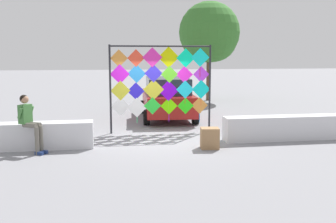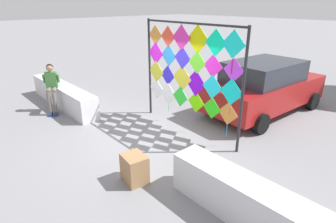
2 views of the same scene
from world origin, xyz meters
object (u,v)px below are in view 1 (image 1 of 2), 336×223
seated_vendor (29,119)px  cardboard_box_large (210,138)px  kite_display_rack (161,80)px  parked_car (167,98)px  tree_palm_like (211,34)px

seated_vendor → cardboard_box_large: seated_vendor is taller
kite_display_rack → cardboard_box_large: (1.06, -2.62, -1.52)m
parked_car → cardboard_box_large: 5.55m
tree_palm_like → kite_display_rack: bearing=-115.3°
kite_display_rack → parked_car: size_ratio=0.77×
kite_display_rack → parked_car: (0.70, 2.89, -0.94)m
cardboard_box_large → tree_palm_like: tree_palm_like is taller
seated_vendor → tree_palm_like: size_ratio=0.28×
parked_car → tree_palm_like: bearing=59.8°
tree_palm_like → parked_car: bearing=-120.2°
kite_display_rack → tree_palm_like: tree_palm_like is taller
seated_vendor → tree_palm_like: tree_palm_like is taller
seated_vendor → tree_palm_like: bearing=54.1°
parked_car → kite_display_rack: bearing=-103.6°
kite_display_rack → parked_car: 3.12m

